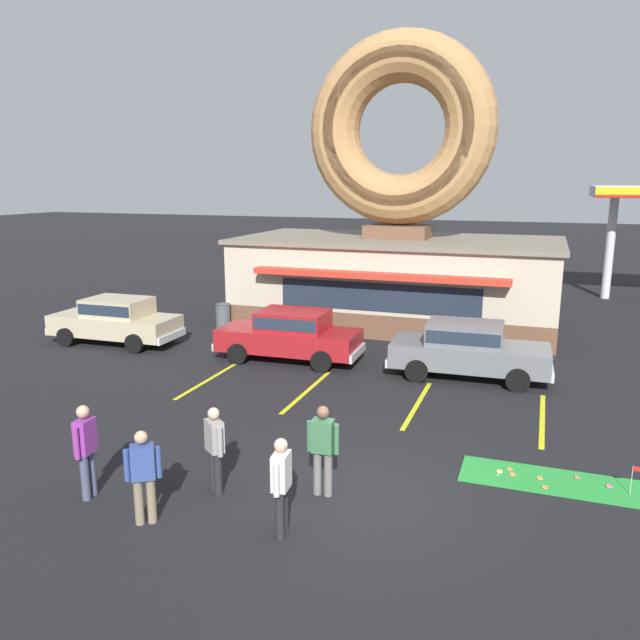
# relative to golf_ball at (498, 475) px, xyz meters

# --- Properties ---
(ground_plane) EXTENTS (160.00, 160.00, 0.00)m
(ground_plane) POSITION_rel_golf_ball_xyz_m (-2.31, -1.58, -0.05)
(ground_plane) COLOR black
(donut_shop_building) EXTENTS (12.30, 6.75, 10.96)m
(donut_shop_building) POSITION_rel_golf_ball_xyz_m (-4.86, 12.37, 3.69)
(donut_shop_building) COLOR brown
(donut_shop_building) RESTS_ON ground
(putting_mat) EXTENTS (3.26, 1.12, 0.03)m
(putting_mat) POSITION_rel_golf_ball_xyz_m (0.92, 0.16, -0.04)
(putting_mat) COLOR green
(putting_mat) RESTS_ON ground
(mini_donut_near_left) EXTENTS (0.13, 0.13, 0.04)m
(mini_donut_near_left) POSITION_rel_golf_ball_xyz_m (1.43, 0.41, -0.00)
(mini_donut_near_left) COLOR #A5724C
(mini_donut_near_left) RESTS_ON putting_mat
(mini_donut_near_right) EXTENTS (0.13, 0.13, 0.04)m
(mini_donut_near_right) POSITION_rel_golf_ball_xyz_m (1.97, 0.23, -0.00)
(mini_donut_near_right) COLOR #D8667F
(mini_donut_near_right) RESTS_ON putting_mat
(mini_donut_mid_left) EXTENTS (0.13, 0.13, 0.04)m
(mini_donut_mid_left) POSITION_rel_golf_ball_xyz_m (0.27, 0.13, -0.00)
(mini_donut_mid_left) COLOR #D17F47
(mini_donut_mid_left) RESTS_ON putting_mat
(mini_donut_mid_centre) EXTENTS (0.13, 0.13, 0.04)m
(mini_donut_mid_centre) POSITION_rel_golf_ball_xyz_m (0.20, 0.33, -0.00)
(mini_donut_mid_centre) COLOR #D17F47
(mini_donut_mid_centre) RESTS_ON putting_mat
(mini_donut_mid_right) EXTENTS (0.13, 0.13, 0.04)m
(mini_donut_mid_right) POSITION_rel_golf_ball_xyz_m (0.02, 0.17, -0.00)
(mini_donut_mid_right) COLOR #E5C666
(mini_donut_mid_right) RESTS_ON putting_mat
(mini_donut_far_left) EXTENTS (0.13, 0.13, 0.04)m
(mini_donut_far_left) POSITION_rel_golf_ball_xyz_m (0.76, 0.14, -0.00)
(mini_donut_far_left) COLOR #D17F47
(mini_donut_far_left) RESTS_ON putting_mat
(mini_donut_far_centre) EXTENTS (0.13, 0.13, 0.04)m
(mini_donut_far_centre) POSITION_rel_golf_ball_xyz_m (0.86, -0.22, -0.00)
(mini_donut_far_centre) COLOR #D17F47
(mini_donut_far_centre) RESTS_ON putting_mat
(golf_ball) EXTENTS (0.04, 0.04, 0.04)m
(golf_ball) POSITION_rel_golf_ball_xyz_m (0.00, 0.00, 0.00)
(golf_ball) COLOR white
(golf_ball) RESTS_ON putting_mat
(putting_flag_pin) EXTENTS (0.13, 0.01, 0.55)m
(putting_flag_pin) POSITION_rel_golf_ball_xyz_m (2.34, 0.08, 0.39)
(putting_flag_pin) COLOR silver
(putting_flag_pin) RESTS_ON putting_mat
(car_champagne) EXTENTS (4.60, 2.07, 1.60)m
(car_champagne) POSITION_rel_golf_ball_xyz_m (-13.26, 5.92, 0.82)
(car_champagne) COLOR #BCAD89
(car_champagne) RESTS_ON ground
(car_grey) EXTENTS (4.62, 2.11, 1.60)m
(car_grey) POSITION_rel_golf_ball_xyz_m (-1.33, 6.15, 0.82)
(car_grey) COLOR slate
(car_grey) RESTS_ON ground
(car_red) EXTENTS (4.61, 2.08, 1.60)m
(car_red) POSITION_rel_golf_ball_xyz_m (-6.78, 6.04, 0.82)
(car_red) COLOR maroon
(car_red) RESTS_ON ground
(pedestrian_blue_sweater_man) EXTENTS (0.51, 0.41, 1.63)m
(pedestrian_blue_sweater_man) POSITION_rel_golf_ball_xyz_m (-5.37, -3.65, 0.85)
(pedestrian_blue_sweater_man) COLOR #7F7056
(pedestrian_blue_sweater_man) RESTS_ON ground
(pedestrian_hooded_kid) EXTENTS (0.49, 0.42, 1.62)m
(pedestrian_hooded_kid) POSITION_rel_golf_ball_xyz_m (-4.80, -2.31, 0.85)
(pedestrian_hooded_kid) COLOR #232328
(pedestrian_hooded_kid) RESTS_ON ground
(pedestrian_leather_jacket_man) EXTENTS (0.28, 0.59, 1.66)m
(pedestrian_leather_jacket_man) POSITION_rel_golf_ball_xyz_m (-3.11, -3.22, 0.87)
(pedestrian_leather_jacket_man) COLOR #232328
(pedestrian_leather_jacket_man) RESTS_ON ground
(pedestrian_clipboard_woman) EXTENTS (0.60, 0.26, 1.69)m
(pedestrian_clipboard_woman) POSITION_rel_golf_ball_xyz_m (-2.93, -1.76, 0.89)
(pedestrian_clipboard_woman) COLOR slate
(pedestrian_clipboard_woman) RESTS_ON ground
(pedestrian_beanie_man) EXTENTS (0.27, 0.59, 1.74)m
(pedestrian_beanie_man) POSITION_rel_golf_ball_xyz_m (-6.85, -3.25, 0.92)
(pedestrian_beanie_man) COLOR #474C66
(pedestrian_beanie_man) RESTS_ON ground
(trash_bin) EXTENTS (0.57, 0.57, 0.97)m
(trash_bin) POSITION_rel_golf_ball_xyz_m (-10.83, 9.13, 0.45)
(trash_bin) COLOR #51565B
(trash_bin) RESTS_ON ground
(parking_stripe_far_left) EXTENTS (0.12, 3.60, 0.01)m
(parking_stripe_far_left) POSITION_rel_golf_ball_xyz_m (-8.22, 3.42, -0.05)
(parking_stripe_far_left) COLOR yellow
(parking_stripe_far_left) RESTS_ON ground
(parking_stripe_left) EXTENTS (0.12, 3.60, 0.01)m
(parking_stripe_left) POSITION_rel_golf_ball_xyz_m (-5.22, 3.42, -0.05)
(parking_stripe_left) COLOR yellow
(parking_stripe_left) RESTS_ON ground
(parking_stripe_mid_left) EXTENTS (0.12, 3.60, 0.01)m
(parking_stripe_mid_left) POSITION_rel_golf_ball_xyz_m (-2.22, 3.42, -0.05)
(parking_stripe_mid_left) COLOR yellow
(parking_stripe_mid_left) RESTS_ON ground
(parking_stripe_centre) EXTENTS (0.12, 3.60, 0.01)m
(parking_stripe_centre) POSITION_rel_golf_ball_xyz_m (0.78, 3.42, -0.05)
(parking_stripe_centre) COLOR yellow
(parking_stripe_centre) RESTS_ON ground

